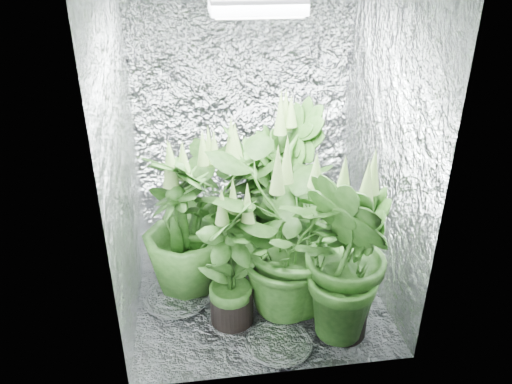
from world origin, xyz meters
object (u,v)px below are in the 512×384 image
object	(u,v)px
plant_g	(349,257)
plant_d	(183,227)
circulation_fan	(320,215)
plant_c	(286,185)
plant_b	(249,200)
plant_f	(231,264)
plant_a	(213,205)
grow_lamp	(257,6)
plant_e	(293,237)

from	to	relation	value
plant_g	plant_d	bearing A→B (deg)	149.14
plant_g	circulation_fan	distance (m)	1.23
plant_c	plant_b	bearing A→B (deg)	-172.07
plant_f	plant_g	size ratio (longest dim) A/B	0.80
plant_c	circulation_fan	xyz separation A→B (m)	(0.34, 0.26, -0.43)
plant_a	plant_f	xyz separation A→B (m)	(0.06, -0.59, -0.08)
plant_d	circulation_fan	distance (m)	1.29
plant_a	circulation_fan	bearing A→B (deg)	23.09
plant_f	plant_g	world-z (taller)	plant_g
plant_b	plant_d	world-z (taller)	plant_b
circulation_fan	plant_a	bearing A→B (deg)	-152.82
plant_f	circulation_fan	size ratio (longest dim) A/B	2.74
grow_lamp	plant_d	xyz separation A→B (m)	(-0.47, 0.02, -1.33)
plant_c	plant_g	bearing A→B (deg)	-78.15
plant_e	plant_d	bearing A→B (deg)	155.18
plant_b	plant_c	size ratio (longest dim) A/B	0.89
grow_lamp	plant_e	distance (m)	1.32
plant_f	plant_g	xyz separation A→B (m)	(0.65, -0.20, 0.12)
plant_c	plant_d	world-z (taller)	plant_c
plant_b	plant_d	size ratio (longest dim) A/B	1.01
plant_d	plant_g	size ratio (longest dim) A/B	0.93
plant_e	circulation_fan	xyz separation A→B (m)	(0.43, 0.91, -0.40)
plant_a	plant_e	world-z (taller)	plant_e
plant_b	plant_a	bearing A→B (deg)	-163.99
grow_lamp	plant_b	world-z (taller)	grow_lamp
circulation_fan	plant_d	bearing A→B (deg)	-146.73
plant_f	circulation_fan	bearing A→B (deg)	49.84
plant_d	plant_g	bearing A→B (deg)	-30.86
plant_f	plant_g	bearing A→B (deg)	-16.66
plant_d	plant_g	distance (m)	1.08
plant_c	plant_g	xyz separation A→B (m)	(0.19, -0.90, -0.03)
plant_a	circulation_fan	size ratio (longest dim) A/B	3.11
grow_lamp	circulation_fan	xyz separation A→B (m)	(0.61, 0.62, -1.68)
plant_f	circulation_fan	xyz separation A→B (m)	(0.81, 0.96, -0.28)
plant_c	plant_g	world-z (taller)	plant_c
plant_a	plant_g	distance (m)	1.06
plant_b	plant_f	world-z (taller)	plant_b
circulation_fan	plant_c	bearing A→B (deg)	-138.71
plant_a	plant_g	world-z (taller)	plant_g
plant_c	plant_f	size ratio (longest dim) A/B	1.31
grow_lamp	plant_f	size ratio (longest dim) A/B	0.53
plant_a	plant_b	xyz separation A→B (m)	(0.25, 0.07, -0.02)
grow_lamp	plant_a	size ratio (longest dim) A/B	0.47
plant_c	plant_d	size ratio (longest dim) A/B	1.13
plant_c	plant_d	distance (m)	0.82
plant_b	plant_g	xyz separation A→B (m)	(0.46, -0.86, 0.06)
plant_e	plant_g	xyz separation A→B (m)	(0.27, -0.25, 0.00)
grow_lamp	plant_a	distance (m)	1.37
plant_g	circulation_fan	size ratio (longest dim) A/B	3.42
plant_c	plant_e	world-z (taller)	plant_c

